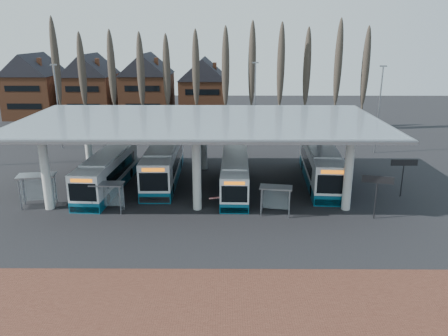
{
  "coord_description": "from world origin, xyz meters",
  "views": [
    {
      "loc": [
        2.35,
        -30.33,
        13.63
      ],
      "look_at": [
        2.13,
        7.0,
        2.08
      ],
      "focal_mm": 35.0,
      "sensor_mm": 36.0,
      "label": 1
    }
  ],
  "objects_px": {
    "bus_2": "(235,175)",
    "bus_0": "(107,173)",
    "shelter_1": "(108,191)",
    "shelter_0": "(38,183)",
    "bus_1": "(164,163)",
    "shelter_2": "(276,194)",
    "bus_3": "(321,165)"
  },
  "relations": [
    {
      "from": "bus_2",
      "to": "bus_3",
      "type": "bearing_deg",
      "value": 17.96
    },
    {
      "from": "bus_2",
      "to": "shelter_0",
      "type": "distance_m",
      "value": 16.6
    },
    {
      "from": "shelter_1",
      "to": "shelter_2",
      "type": "height_order",
      "value": "shelter_1"
    },
    {
      "from": "bus_0",
      "to": "bus_1",
      "type": "relative_size",
      "value": 0.94
    },
    {
      "from": "bus_0",
      "to": "shelter_1",
      "type": "height_order",
      "value": "bus_0"
    },
    {
      "from": "bus_2",
      "to": "shelter_1",
      "type": "relative_size",
      "value": 4.15
    },
    {
      "from": "bus_0",
      "to": "shelter_0",
      "type": "distance_m",
      "value": 6.2
    },
    {
      "from": "bus_2",
      "to": "bus_3",
      "type": "distance_m",
      "value": 8.56
    },
    {
      "from": "shelter_1",
      "to": "shelter_2",
      "type": "distance_m",
      "value": 13.23
    },
    {
      "from": "bus_0",
      "to": "bus_2",
      "type": "height_order",
      "value": "bus_0"
    },
    {
      "from": "bus_3",
      "to": "shelter_1",
      "type": "xyz_separation_m",
      "value": [
        -18.34,
        -7.37,
        0.09
      ]
    },
    {
      "from": "bus_2",
      "to": "shelter_2",
      "type": "bearing_deg",
      "value": -58.91
    },
    {
      "from": "shelter_1",
      "to": "bus_0",
      "type": "bearing_deg",
      "value": 107.34
    },
    {
      "from": "shelter_2",
      "to": "shelter_1",
      "type": "bearing_deg",
      "value": -172.65
    },
    {
      "from": "shelter_0",
      "to": "bus_1",
      "type": "bearing_deg",
      "value": 25.91
    },
    {
      "from": "bus_1",
      "to": "bus_3",
      "type": "bearing_deg",
      "value": -2.65
    },
    {
      "from": "bus_1",
      "to": "shelter_1",
      "type": "height_order",
      "value": "bus_1"
    },
    {
      "from": "bus_2",
      "to": "bus_0",
      "type": "bearing_deg",
      "value": 179.51
    },
    {
      "from": "bus_1",
      "to": "shelter_0",
      "type": "bearing_deg",
      "value": -144.81
    },
    {
      "from": "bus_1",
      "to": "shelter_0",
      "type": "height_order",
      "value": "bus_1"
    },
    {
      "from": "bus_1",
      "to": "shelter_1",
      "type": "xyz_separation_m",
      "value": [
        -3.32,
        -7.89,
        0.1
      ]
    },
    {
      "from": "bus_2",
      "to": "shelter_1",
      "type": "distance_m",
      "value": 11.27
    },
    {
      "from": "bus_1",
      "to": "shelter_2",
      "type": "bearing_deg",
      "value": -40.93
    },
    {
      "from": "bus_1",
      "to": "shelter_2",
      "type": "distance_m",
      "value": 12.98
    },
    {
      "from": "bus_0",
      "to": "shelter_0",
      "type": "relative_size",
      "value": 3.77
    },
    {
      "from": "bus_0",
      "to": "bus_2",
      "type": "bearing_deg",
      "value": 1.72
    },
    {
      "from": "bus_3",
      "to": "shelter_2",
      "type": "height_order",
      "value": "bus_3"
    },
    {
      "from": "bus_3",
      "to": "shelter_2",
      "type": "bearing_deg",
      "value": -119.08
    },
    {
      "from": "bus_0",
      "to": "shelter_0",
      "type": "height_order",
      "value": "bus_0"
    },
    {
      "from": "bus_3",
      "to": "shelter_0",
      "type": "bearing_deg",
      "value": -161.74
    },
    {
      "from": "bus_3",
      "to": "bus_1",
      "type": "bearing_deg",
      "value": -178.07
    },
    {
      "from": "bus_0",
      "to": "bus_3",
      "type": "relative_size",
      "value": 0.92
    }
  ]
}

